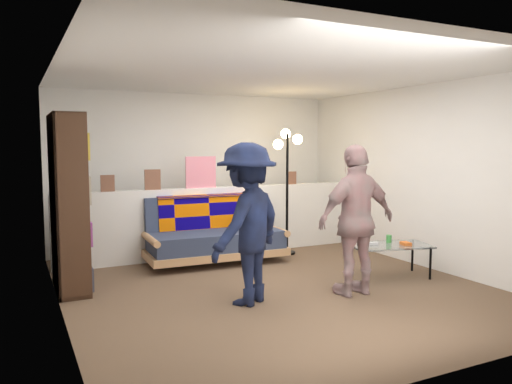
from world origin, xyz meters
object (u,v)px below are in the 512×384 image
futon_sofa (215,234)px  person_left (247,224)px  coffee_table (390,247)px  floor_lamp (287,165)px  bookshelf (68,209)px  person_right (357,220)px

futon_sofa → person_left: size_ratio=1.18×
futon_sofa → coffee_table: size_ratio=1.82×
coffee_table → floor_lamp: bearing=105.2°
floor_lamp → futon_sofa: bearing=-179.0°
bookshelf → coffee_table: bookshelf is taller
person_left → person_right: size_ratio=1.01×
floor_lamp → person_left: floor_lamp is taller
person_left → bookshelf: bearing=-72.6°
coffee_table → person_left: person_left is taller
person_left → person_right: 1.21m
futon_sofa → bookshelf: bearing=-165.1°
floor_lamp → person_left: bearing=-129.4°
futon_sofa → coffee_table: (1.62, -1.70, -0.00)m
futon_sofa → floor_lamp: (1.15, 0.02, 0.93)m
futon_sofa → bookshelf: size_ratio=0.99×
futon_sofa → bookshelf: bookshelf is taller
bookshelf → coffee_table: size_ratio=1.85×
bookshelf → floor_lamp: bearing=9.8°
person_left → person_right: person_left is taller
bookshelf → person_right: (2.75, -1.58, -0.10)m
bookshelf → person_right: size_ratio=1.20×
coffee_table → floor_lamp: 2.02m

